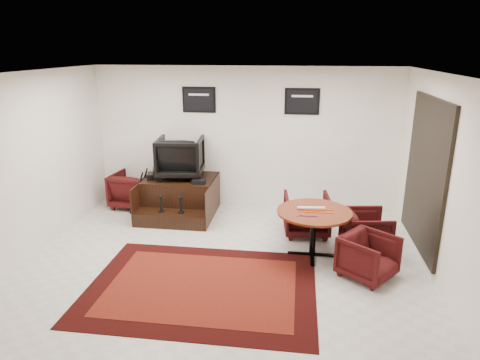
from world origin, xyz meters
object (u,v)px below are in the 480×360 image
(shine_podium, at_px, (180,197))
(armchair_side, at_px, (132,188))
(shine_chair, at_px, (180,155))
(meeting_table, at_px, (314,216))
(table_chair_corner, at_px, (368,255))
(table_chair_window, at_px, (366,229))
(table_chair_back, at_px, (307,212))

(shine_podium, xyz_separation_m, armchair_side, (-1.06, 0.25, 0.07))
(shine_podium, height_order, shine_chair, shine_chair)
(shine_podium, height_order, meeting_table, meeting_table)
(table_chair_corner, bearing_deg, table_chair_window, 32.54)
(shine_chair, height_order, table_chair_corner, shine_chair)
(armchair_side, bearing_deg, table_chair_window, 169.10)
(shine_podium, relative_size, armchair_side, 1.80)
(shine_chair, bearing_deg, table_chair_back, 157.03)
(shine_podium, bearing_deg, table_chair_corner, -31.61)
(shine_podium, distance_m, table_chair_corner, 3.86)
(shine_podium, height_order, table_chair_back, table_chair_back)
(shine_podium, distance_m, table_chair_back, 2.52)
(shine_podium, height_order, table_chair_corner, shine_podium)
(shine_podium, distance_m, meeting_table, 2.94)
(table_chair_back, bearing_deg, shine_chair, -23.24)
(table_chair_back, height_order, table_chair_corner, table_chair_back)
(shine_chair, xyz_separation_m, table_chair_corner, (3.28, -2.17, -0.80))
(table_chair_window, relative_size, table_chair_corner, 1.03)
(armchair_side, xyz_separation_m, table_chair_corner, (4.35, -2.27, -0.05))
(armchair_side, distance_m, meeting_table, 3.98)
(shine_podium, relative_size, table_chair_corner, 2.04)
(armchair_side, distance_m, table_chair_corner, 4.90)
(table_chair_window, bearing_deg, shine_podium, 62.98)
(shine_podium, bearing_deg, table_chair_back, -14.34)
(shine_podium, distance_m, shine_chair, 0.83)
(shine_chair, bearing_deg, armchair_side, -11.09)
(table_chair_back, bearing_deg, armchair_side, -19.74)
(shine_chair, distance_m, table_chair_corner, 4.01)
(meeting_table, bearing_deg, shine_podium, 150.01)
(table_chair_window, height_order, table_chair_corner, table_chair_window)
(shine_chair, xyz_separation_m, table_chair_window, (3.38, -1.27, -0.79))
(armchair_side, height_order, table_chair_window, armchair_side)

